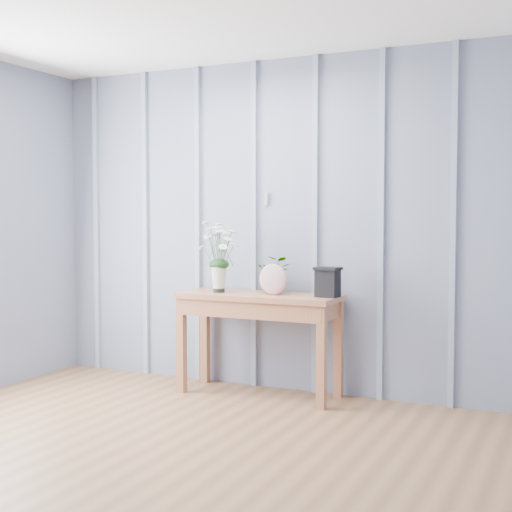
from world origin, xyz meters
The scene contains 7 objects.
ground centered at (0.00, 0.00, 0.00)m, with size 4.50×4.50×0.00m, color brown.
room_shell centered at (0.00, 0.92, 1.99)m, with size 4.00×4.50×2.50m.
sideboard centered at (-0.10, 1.99, 0.64)m, with size 1.20×0.45×0.75m.
daisy_vase centered at (-0.41, 1.95, 1.09)m, with size 0.38×0.29×0.54m.
spider_plant centered at (-0.01, 2.11, 0.89)m, with size 0.25×0.21×0.27m, color #113714.
felt_disc_vessel centered at (0.03, 1.97, 0.86)m, with size 0.23×0.06×0.23m, color #8B475B.
carved_box centered at (0.43, 2.00, 0.86)m, with size 0.18×0.15×0.21m.
Camera 1 is at (2.10, -2.72, 1.32)m, focal length 50.00 mm.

